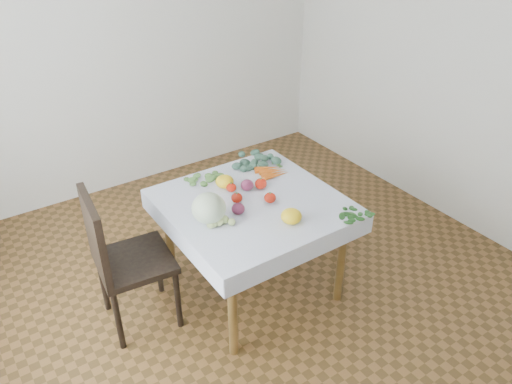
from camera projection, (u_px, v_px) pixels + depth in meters
ground at (253, 287)px, 3.72m from camera, size 4.00×4.00×0.00m
back_wall at (128, 45)px, 4.43m from camera, size 4.00×0.04×2.70m
table at (253, 214)px, 3.38m from camera, size 1.00×1.00×0.75m
tablecloth at (253, 202)px, 3.33m from camera, size 1.12×1.12×0.01m
chair at (118, 254)px, 3.12m from camera, size 0.50×0.50×1.02m
cabbage at (209, 208)px, 3.08m from camera, size 0.27×0.27×0.19m
tomato_a at (231, 188)px, 3.42m from camera, size 0.07×0.07×0.06m
tomato_b at (237, 198)px, 3.31m from camera, size 0.08×0.08×0.07m
tomato_c at (261, 184)px, 3.45m from camera, size 0.11×0.11×0.07m
tomato_d at (270, 198)px, 3.30m from camera, size 0.10×0.10×0.07m
heirloom_back at (225, 181)px, 3.47m from camera, size 0.14×0.14×0.09m
heirloom_front at (291, 216)px, 3.10m from camera, size 0.16×0.16×0.09m
onion_a at (247, 185)px, 3.44m from camera, size 0.11×0.11×0.08m
onion_b at (238, 209)px, 3.19m from camera, size 0.10×0.10×0.07m
tomatillo_cluster at (219, 223)px, 3.07m from camera, size 0.14×0.11×0.05m
carrot_bunch at (272, 172)px, 3.65m from camera, size 0.21×0.21×0.03m
kale_bunch at (251, 160)px, 3.80m from camera, size 0.32×0.24×0.04m
basil_bunch at (355, 212)px, 3.21m from camera, size 0.24×0.21×0.01m
dill_bunch at (203, 178)px, 3.57m from camera, size 0.22×0.21×0.03m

